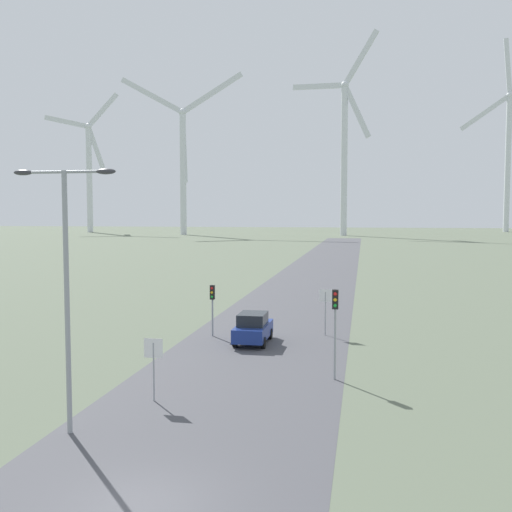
% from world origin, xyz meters
% --- Properties ---
extents(ground_plane, '(600.00, 600.00, 0.00)m').
position_xyz_m(ground_plane, '(0.00, 0.00, 0.00)').
color(ground_plane, '#5B6651').
extents(road_surface, '(10.00, 240.00, 0.01)m').
position_xyz_m(road_surface, '(0.00, 48.00, 0.00)').
color(road_surface, '#47474C').
rests_on(road_surface, ground).
extents(streetlamp, '(3.75, 0.32, 9.24)m').
position_xyz_m(streetlamp, '(-4.32, 4.58, 5.90)').
color(streetlamp, '#93999E').
rests_on(streetlamp, ground).
extents(stop_sign_near, '(0.81, 0.07, 2.61)m').
position_xyz_m(stop_sign_near, '(-2.64, 8.52, 1.83)').
color(stop_sign_near, '#93999E').
rests_on(stop_sign_near, ground).
extents(stop_sign_far, '(0.81, 0.07, 2.93)m').
position_xyz_m(stop_sign_far, '(3.46, 23.09, 2.05)').
color(stop_sign_far, '#93999E').
rests_on(stop_sign_far, ground).
extents(traffic_light_post_near_left, '(0.28, 0.34, 3.23)m').
position_xyz_m(traffic_light_post_near_left, '(-3.50, 21.55, 2.37)').
color(traffic_light_post_near_left, '#93999E').
rests_on(traffic_light_post_near_left, ground).
extents(traffic_light_post_near_right, '(0.28, 0.33, 4.21)m').
position_xyz_m(traffic_light_post_near_right, '(4.54, 13.04, 3.08)').
color(traffic_light_post_near_right, '#93999E').
rests_on(traffic_light_post_near_right, ground).
extents(car_approaching, '(1.88, 4.11, 1.83)m').
position_xyz_m(car_approaching, '(-0.62, 19.99, 0.91)').
color(car_approaching, navy).
rests_on(car_approaching, ground).
extents(wind_turbine_far_left, '(27.87, 7.33, 54.36)m').
position_xyz_m(wind_turbine_far_left, '(-100.33, 205.67, 25.42)').
color(wind_turbine_far_left, silver).
rests_on(wind_turbine_far_left, ground).
extents(wind_turbine_left, '(42.65, 4.36, 55.80)m').
position_xyz_m(wind_turbine_left, '(-56.56, 187.49, 27.20)').
color(wind_turbine_left, silver).
rests_on(wind_turbine_left, ground).
extents(wind_turbine_center, '(29.20, 12.10, 66.66)m').
position_xyz_m(wind_turbine_center, '(-1.08, 189.56, 30.50)').
color(wind_turbine_center, silver).
rests_on(wind_turbine_center, ground).
extents(wind_turbine_right, '(39.17, 2.60, 76.17)m').
position_xyz_m(wind_turbine_right, '(61.79, 239.46, 33.06)').
color(wind_turbine_right, silver).
rests_on(wind_turbine_right, ground).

